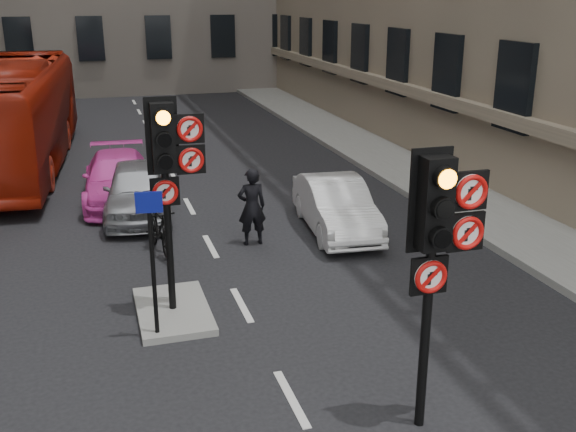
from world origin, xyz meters
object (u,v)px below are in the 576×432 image
car_white (336,206)px  info_sign (151,244)px  signal_far (170,160)px  motorcycle (159,230)px  motorcyclist (252,207)px  bus_red (13,115)px  car_pink (118,178)px  car_silver (138,190)px  signal_near (439,233)px

car_white → info_sign: info_sign is taller
signal_far → motorcycle: signal_far is taller
motorcyclist → info_sign: (-2.46, -3.72, 0.77)m
car_white → motorcyclist: 2.06m
bus_red → car_pink: bearing=-54.5°
bus_red → info_sign: size_ratio=5.06×
info_sign → car_silver: bearing=96.1°
car_pink → bus_red: (-2.82, 4.62, 1.03)m
car_pink → motorcyclist: 4.86m
car_silver → car_white: bearing=-24.3°
signal_far → car_pink: size_ratio=0.84×
car_white → motorcycle: 4.03m
signal_near → motorcycle: 7.70m
signal_far → bus_red: bearing=106.2°
motorcyclist → motorcycle: bearing=-1.6°
signal_near → signal_far: signal_far is taller
car_silver → motorcycle: size_ratio=2.26×
car_pink → motorcyclist: size_ratio=2.50×
car_silver → car_pink: bearing=111.9°
bus_red → signal_far: bearing=-69.6°
bus_red → info_sign: (2.95, -12.45, -0.02)m
motorcycle → signal_far: bearing=-100.2°
signal_far → car_pink: bearing=94.7°
signal_near → car_white: bearing=78.5°
car_white → info_sign: size_ratio=1.59×
car_silver → motorcycle: car_silver is taller
car_silver → bus_red: size_ratio=0.33×
signal_far → car_white: 5.56m
signal_far → motorcyclist: size_ratio=2.10×
car_silver → signal_far: bearing=-82.4°
car_silver → bus_red: bus_red is taller
signal_near → car_white: signal_near is taller
car_pink → motorcycle: 4.10m
car_pink → motorcyclist: motorcyclist is taller
car_silver → info_sign: 6.52m
signal_far → car_silver: 5.99m
car_pink → motorcyclist: (2.59, -4.10, 0.23)m
car_silver → info_sign: (-0.26, -6.44, 0.96)m
motorcycle → info_sign: info_sign is taller
signal_near → info_sign: size_ratio=1.53×
signal_near → car_pink: (-3.17, 11.01, -1.97)m
motorcyclist → info_sign: info_sign is taller
motorcycle → motorcyclist: motorcyclist is taller
signal_far → bus_red: 12.16m
signal_near → signal_far: 4.77m
signal_far → signal_near: bearing=-57.0°
signal_near → motorcycle: size_ratio=2.08×
car_white → car_pink: car_pink is taller
bus_red → motorcycle: 9.39m
bus_red → motorcyclist: bus_red is taller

